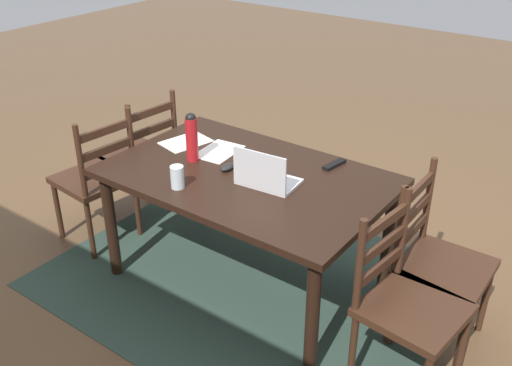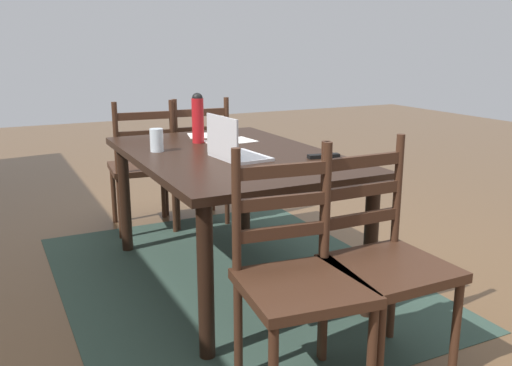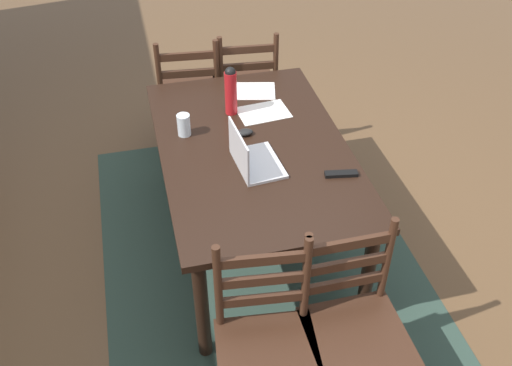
{
  "view_description": "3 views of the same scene",
  "coord_description": "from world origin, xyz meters",
  "px_view_note": "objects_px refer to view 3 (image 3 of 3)",
  "views": [
    {
      "loc": [
        -1.79,
        2.36,
        2.26
      ],
      "look_at": [
        -0.03,
        -0.05,
        0.67
      ],
      "focal_mm": 41.19,
      "sensor_mm": 36.0,
      "label": 1
    },
    {
      "loc": [
        -2.74,
        1.19,
        1.33
      ],
      "look_at": [
        -0.03,
        -0.15,
        0.56
      ],
      "focal_mm": 38.93,
      "sensor_mm": 36.0,
      "label": 2
    },
    {
      "loc": [
        -2.52,
        0.6,
        2.62
      ],
      "look_at": [
        0.01,
        -0.02,
        0.47
      ],
      "focal_mm": 40.84,
      "sensor_mm": 36.0,
      "label": 3
    }
  ],
  "objects_px": {
    "computer_mouse": "(244,132)",
    "chair_left_far": "(267,348)",
    "chair_right_far": "(190,95)",
    "water_bottle": "(231,90)",
    "dining_table": "(253,159)",
    "chair_right_near": "(245,89)",
    "tv_remote": "(341,174)",
    "chair_left_near": "(354,330)",
    "laptop": "(250,157)",
    "drinking_glass": "(184,125)"
  },
  "relations": [
    {
      "from": "chair_right_far",
      "to": "tv_remote",
      "type": "xyz_separation_m",
      "value": [
        -1.44,
        -0.59,
        0.29
      ]
    },
    {
      "from": "tv_remote",
      "to": "drinking_glass",
      "type": "bearing_deg",
      "value": -117.91
    },
    {
      "from": "chair_right_far",
      "to": "water_bottle",
      "type": "relative_size",
      "value": 3.19
    },
    {
      "from": "tv_remote",
      "to": "dining_table",
      "type": "bearing_deg",
      "value": -123.49
    },
    {
      "from": "chair_left_near",
      "to": "tv_remote",
      "type": "relative_size",
      "value": 5.59
    },
    {
      "from": "water_bottle",
      "to": "computer_mouse",
      "type": "bearing_deg",
      "value": -174.82
    },
    {
      "from": "dining_table",
      "to": "laptop",
      "type": "relative_size",
      "value": 4.71
    },
    {
      "from": "chair_left_far",
      "to": "tv_remote",
      "type": "height_order",
      "value": "chair_left_far"
    },
    {
      "from": "laptop",
      "to": "chair_left_near",
      "type": "bearing_deg",
      "value": -164.08
    },
    {
      "from": "laptop",
      "to": "computer_mouse",
      "type": "xyz_separation_m",
      "value": [
        0.29,
        -0.03,
        -0.04
      ]
    },
    {
      "from": "chair_right_near",
      "to": "laptop",
      "type": "distance_m",
      "value": 1.32
    },
    {
      "from": "chair_left_far",
      "to": "laptop",
      "type": "distance_m",
      "value": 0.99
    },
    {
      "from": "tv_remote",
      "to": "water_bottle",
      "type": "bearing_deg",
      "value": -139.8
    },
    {
      "from": "drinking_glass",
      "to": "tv_remote",
      "type": "bearing_deg",
      "value": -127.4
    },
    {
      "from": "chair_left_far",
      "to": "water_bottle",
      "type": "bearing_deg",
      "value": -6.02
    },
    {
      "from": "dining_table",
      "to": "chair_left_far",
      "type": "height_order",
      "value": "chair_left_far"
    },
    {
      "from": "dining_table",
      "to": "chair_right_far",
      "type": "xyz_separation_m",
      "value": [
        1.09,
        0.21,
        -0.2
      ]
    },
    {
      "from": "chair_right_far",
      "to": "chair_left_far",
      "type": "xyz_separation_m",
      "value": [
        -2.17,
        -0.01,
        0.0
      ]
    },
    {
      "from": "chair_right_far",
      "to": "chair_left_near",
      "type": "distance_m",
      "value": 2.21
    },
    {
      "from": "chair_left_far",
      "to": "drinking_glass",
      "type": "bearing_deg",
      "value": 6.64
    },
    {
      "from": "dining_table",
      "to": "laptop",
      "type": "xyz_separation_m",
      "value": [
        -0.17,
        0.06,
        0.14
      ]
    },
    {
      "from": "water_bottle",
      "to": "computer_mouse",
      "type": "xyz_separation_m",
      "value": [
        -0.24,
        -0.02,
        -0.14
      ]
    },
    {
      "from": "chair_left_near",
      "to": "computer_mouse",
      "type": "height_order",
      "value": "chair_left_near"
    },
    {
      "from": "chair_right_near",
      "to": "drinking_glass",
      "type": "xyz_separation_m",
      "value": [
        -0.88,
        0.55,
        0.34
      ]
    },
    {
      "from": "dining_table",
      "to": "chair_right_near",
      "type": "relative_size",
      "value": 1.68
    },
    {
      "from": "chair_right_far",
      "to": "water_bottle",
      "type": "height_order",
      "value": "water_bottle"
    },
    {
      "from": "chair_left_near",
      "to": "dining_table",
      "type": "bearing_deg",
      "value": 10.61
    },
    {
      "from": "computer_mouse",
      "to": "tv_remote",
      "type": "bearing_deg",
      "value": -139.28
    },
    {
      "from": "computer_mouse",
      "to": "chair_left_far",
      "type": "bearing_deg",
      "value": 171.93
    },
    {
      "from": "water_bottle",
      "to": "tv_remote",
      "type": "relative_size",
      "value": 1.75
    },
    {
      "from": "dining_table",
      "to": "chair_right_near",
      "type": "height_order",
      "value": "chair_right_near"
    },
    {
      "from": "laptop",
      "to": "drinking_glass",
      "type": "distance_m",
      "value": 0.47
    },
    {
      "from": "chair_right_near",
      "to": "tv_remote",
      "type": "height_order",
      "value": "chair_right_near"
    },
    {
      "from": "chair_left_far",
      "to": "laptop",
      "type": "relative_size",
      "value": 2.81
    },
    {
      "from": "laptop",
      "to": "computer_mouse",
      "type": "bearing_deg",
      "value": -6.71
    },
    {
      "from": "laptop",
      "to": "water_bottle",
      "type": "xyz_separation_m",
      "value": [
        0.53,
        -0.01,
        0.1
      ]
    },
    {
      "from": "drinking_glass",
      "to": "computer_mouse",
      "type": "xyz_separation_m",
      "value": [
        -0.08,
        -0.33,
        -0.05
      ]
    },
    {
      "from": "tv_remote",
      "to": "chair_left_far",
      "type": "bearing_deg",
      "value": -28.89
    },
    {
      "from": "chair_right_far",
      "to": "water_bottle",
      "type": "bearing_deg",
      "value": -167.39
    },
    {
      "from": "dining_table",
      "to": "chair_right_near",
      "type": "bearing_deg",
      "value": -10.43
    },
    {
      "from": "chair_right_far",
      "to": "drinking_glass",
      "type": "xyz_separation_m",
      "value": [
        -0.88,
        0.14,
        0.34
      ]
    },
    {
      "from": "chair_right_near",
      "to": "water_bottle",
      "type": "xyz_separation_m",
      "value": [
        -0.72,
        0.25,
        0.44
      ]
    },
    {
      "from": "computer_mouse",
      "to": "tv_remote",
      "type": "xyz_separation_m",
      "value": [
        -0.47,
        -0.4,
        -0.01
      ]
    },
    {
      "from": "chair_right_far",
      "to": "laptop",
      "type": "relative_size",
      "value": 2.81
    },
    {
      "from": "water_bottle",
      "to": "chair_left_near",
      "type": "bearing_deg",
      "value": -170.23
    },
    {
      "from": "chair_left_far",
      "to": "drinking_glass",
      "type": "height_order",
      "value": "chair_left_far"
    },
    {
      "from": "chair_left_far",
      "to": "laptop",
      "type": "xyz_separation_m",
      "value": [
        0.92,
        -0.14,
        0.34
      ]
    },
    {
      "from": "dining_table",
      "to": "tv_remote",
      "type": "distance_m",
      "value": 0.53
    },
    {
      "from": "chair_left_far",
      "to": "water_bottle",
      "type": "xyz_separation_m",
      "value": [
        1.45,
        -0.15,
        0.44
      ]
    },
    {
      "from": "chair_right_far",
      "to": "laptop",
      "type": "bearing_deg",
      "value": -173.19
    }
  ]
}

